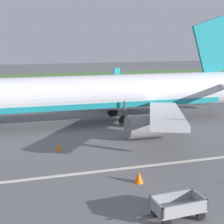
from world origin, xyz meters
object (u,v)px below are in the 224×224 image
object	(u,v)px
baggage_cart_second_in_row	(178,207)
traffic_cone_by_carts	(59,147)
airplane	(105,94)
traffic_cone_mid_apron	(139,177)

from	to	relation	value
baggage_cart_second_in_row	traffic_cone_by_carts	world-z (taller)	baggage_cart_second_in_row
airplane	baggage_cart_second_in_row	distance (m)	20.09
airplane	baggage_cart_second_in_row	world-z (taller)	airplane
baggage_cart_second_in_row	traffic_cone_by_carts	distance (m)	12.72
traffic_cone_mid_apron	airplane	bearing A→B (deg)	82.09
traffic_cone_mid_apron	traffic_cone_by_carts	bearing A→B (deg)	116.74
airplane	baggage_cart_second_in_row	xyz separation A→B (m)	(-1.83, -19.86, -2.45)
traffic_cone_mid_apron	traffic_cone_by_carts	size ratio (longest dim) A/B	1.30
traffic_cone_mid_apron	traffic_cone_by_carts	world-z (taller)	traffic_cone_mid_apron
airplane	traffic_cone_mid_apron	world-z (taller)	airplane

